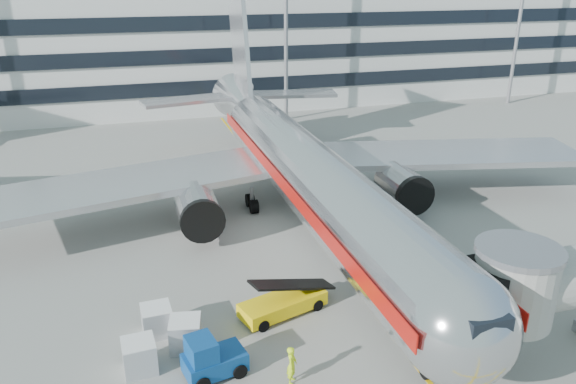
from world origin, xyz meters
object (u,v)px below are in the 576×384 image
object	(u,v)px
cargo_container_front	(186,334)
cargo_container_left	(139,356)
belt_loader	(283,303)
baggage_tug	(211,359)
cargo_container_right	(157,320)
main_jet	(299,165)
ramp_worker	(292,365)

from	to	relation	value
cargo_container_front	cargo_container_left	bearing A→B (deg)	-154.49
belt_loader	cargo_container_left	distance (m)	8.34
baggage_tug	cargo_container_left	world-z (taller)	baggage_tug
baggage_tug	cargo_container_front	size ratio (longest dim) A/B	1.73
cargo_container_right	cargo_container_left	bearing A→B (deg)	-110.55
cargo_container_left	main_jet	bearing A→B (deg)	49.87
belt_loader	ramp_worker	xyz separation A→B (m)	(-1.19, -5.55, 0.25)
main_jet	baggage_tug	xyz separation A→B (m)	(-9.67, -16.64, -3.30)
baggage_tug	cargo_container_left	distance (m)	3.48
main_jet	belt_loader	xyz separation A→B (m)	(-4.97, -12.63, -3.53)
cargo_container_right	belt_loader	bearing A→B (deg)	-0.97
main_jet	cargo_container_front	bearing A→B (deg)	-126.67
belt_loader	cargo_container_left	size ratio (longest dim) A/B	3.27
main_jet	belt_loader	world-z (taller)	main_jet
cargo_container_front	baggage_tug	bearing A→B (deg)	-70.60
main_jet	cargo_container_front	distance (m)	17.99
main_jet	belt_loader	size ratio (longest dim) A/B	9.56
cargo_container_right	ramp_worker	distance (m)	8.03
cargo_container_left	ramp_worker	world-z (taller)	ramp_worker
cargo_container_right	ramp_worker	size ratio (longest dim) A/B	0.84
baggage_tug	belt_loader	bearing A→B (deg)	40.44
ramp_worker	cargo_container_left	bearing A→B (deg)	92.82
belt_loader	cargo_container_front	size ratio (longest dim) A/B	2.93
belt_loader	cargo_container_left	world-z (taller)	belt_loader
main_jet	cargo_container_front	xyz separation A→B (m)	(-10.55, -14.17, -3.41)
belt_loader	cargo_container_right	bearing A→B (deg)	179.03
main_jet	cargo_container_left	bearing A→B (deg)	-130.13
main_jet	cargo_container_left	size ratio (longest dim) A/B	31.28
belt_loader	baggage_tug	world-z (taller)	belt_loader
cargo_container_left	cargo_container_front	xyz separation A→B (m)	(2.33, 1.11, 0.01)
cargo_container_left	cargo_container_right	size ratio (longest dim) A/B	1.01
cargo_container_right	cargo_container_front	world-z (taller)	cargo_container_front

